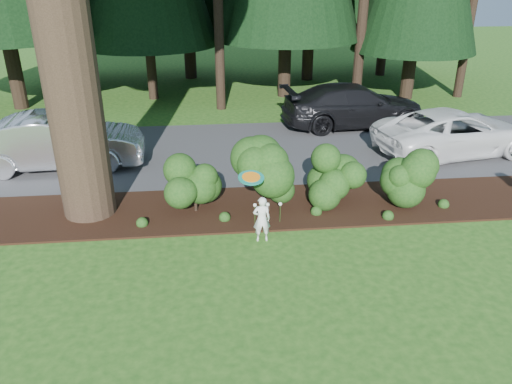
% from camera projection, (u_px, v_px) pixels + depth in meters
% --- Properties ---
extents(ground, '(80.00, 80.00, 0.00)m').
position_uv_depth(ground, '(298.00, 281.00, 9.78)').
color(ground, '#214F16').
rests_on(ground, ground).
extents(mulch_bed, '(16.00, 2.50, 0.05)m').
position_uv_depth(mulch_bed, '(275.00, 207.00, 12.70)').
color(mulch_bed, black).
rests_on(mulch_bed, ground).
extents(driveway, '(22.00, 6.00, 0.03)m').
position_uv_depth(driveway, '(258.00, 150.00, 16.54)').
color(driveway, '#38383A').
rests_on(driveway, ground).
extents(shrub_row, '(6.53, 1.60, 1.61)m').
position_uv_depth(shrub_row, '(307.00, 179.00, 12.34)').
color(shrub_row, '#173E13').
rests_on(shrub_row, ground).
extents(lily_cluster, '(0.69, 0.09, 0.57)m').
position_uv_depth(lily_cluster, '(268.00, 205.00, 11.71)').
color(lily_cluster, '#173E13').
rests_on(lily_cluster, ground).
extents(car_silver_wagon, '(5.01, 2.02, 1.62)m').
position_uv_depth(car_silver_wagon, '(59.00, 142.00, 14.83)').
color(car_silver_wagon, silver).
rests_on(car_silver_wagon, driveway).
extents(car_white_suv, '(5.50, 3.28, 1.43)m').
position_uv_depth(car_white_suv, '(455.00, 132.00, 15.93)').
color(car_white_suv, white).
rests_on(car_white_suv, driveway).
extents(car_dark_suv, '(5.56, 2.66, 1.56)m').
position_uv_depth(car_dark_suv, '(354.00, 105.00, 18.65)').
color(car_dark_suv, black).
rests_on(car_dark_suv, driveway).
extents(child, '(0.40, 0.26, 1.07)m').
position_uv_depth(child, '(262.00, 219.00, 11.00)').
color(child, white).
rests_on(child, ground).
extents(frisbee, '(0.55, 0.55, 0.14)m').
position_uv_depth(frisbee, '(251.00, 177.00, 10.41)').
color(frisbee, '#17816F').
rests_on(frisbee, ground).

